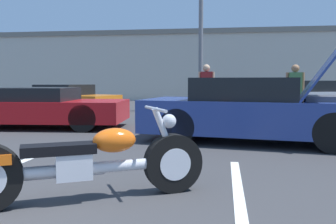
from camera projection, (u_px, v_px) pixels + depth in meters
parking_stripe_back at (242, 223)px, 3.30m from camera, size 0.12×4.99×0.01m
far_building at (187, 64)px, 24.87m from camera, size 32.00×4.20×4.40m
light_pole at (203, 6)px, 15.03m from camera, size 1.21×0.28×7.73m
motorcycle at (86, 164)px, 3.88m from camera, size 2.32×1.36×0.96m
show_car_hood_open at (256, 110)px, 7.61m from camera, size 4.76×2.58×2.17m
parked_car_left_row at (67, 99)px, 15.17m from camera, size 4.37×2.91×1.09m
parked_car_mid_right_row at (307, 97)px, 14.40m from camera, size 5.06×3.41×1.25m
parked_car_mid_left_row at (41, 108)px, 9.98m from camera, size 4.54×2.25×1.07m
spectator_near_motorcycle at (295, 89)px, 10.74m from camera, size 0.52×0.23×1.72m
spectator_midground at (206, 87)px, 11.96m from camera, size 0.52×0.23×1.77m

